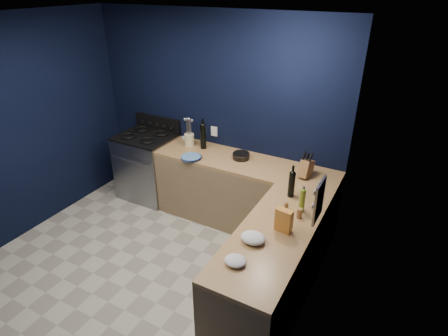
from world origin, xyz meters
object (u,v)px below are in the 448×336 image
Objects in this scene: gas_range at (148,167)px; utensil_crock at (189,140)px; plate_stack at (191,157)px; knife_block at (306,169)px; crouton_bag at (284,220)px.

gas_range is 5.70× the size of utensil_crock.
plate_stack is 1.41m from knife_block.
knife_block reaches higher than utensil_crock.
knife_block is (1.64, -0.11, 0.02)m from utensil_crock.
utensil_crock is (-0.24, 0.34, 0.06)m from plate_stack.
gas_range is at bearing 166.32° from plate_stack.
plate_stack is at bearing -161.62° from knife_block.
crouton_bag is (0.13, -1.08, 0.01)m from knife_block.
knife_block is (2.30, 0.01, 0.54)m from gas_range.
knife_block reaches higher than plate_stack.
gas_range is at bearing -170.03° from utensil_crock.
gas_range is 4.70× the size of knife_block.
plate_stack reaches higher than gas_range.
gas_range is 2.36m from knife_block.
gas_range is 3.69× the size of plate_stack.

